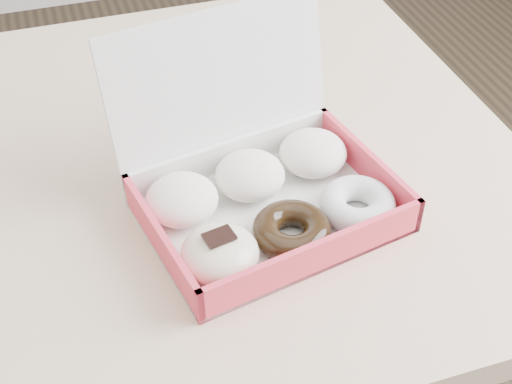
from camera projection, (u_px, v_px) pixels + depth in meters
name	position (u px, v px, depth m)	size (l,w,h in m)	color
table	(60.00, 228.00, 0.93)	(1.20, 0.80, 0.75)	#D0AE88
donut_box	(261.00, 189.00, 0.82)	(0.32, 0.29, 0.20)	white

